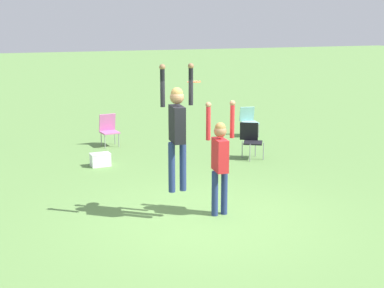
{
  "coord_description": "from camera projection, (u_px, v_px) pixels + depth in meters",
  "views": [
    {
      "loc": [
        -3.89,
        -8.24,
        3.44
      ],
      "look_at": [
        -0.01,
        0.44,
        1.3
      ],
      "focal_mm": 50.0,
      "sensor_mm": 36.0,
      "label": 1
    }
  ],
  "objects": [
    {
      "name": "camping_chair_0",
      "position": [
        251.0,
        138.0,
        13.91
      ],
      "size": [
        0.66,
        0.73,
        0.94
      ],
      "rotation": [
        0.0,
        0.0,
        2.56
      ],
      "color": "gray",
      "rests_on": "ground_plane"
    },
    {
      "name": "camping_chair_2",
      "position": [
        249.0,
        119.0,
        16.7
      ],
      "size": [
        0.54,
        0.59,
        0.91
      ],
      "rotation": [
        0.0,
        0.0,
        2.94
      ],
      "color": "gray",
      "rests_on": "ground_plane"
    },
    {
      "name": "camping_chair_1",
      "position": [
        109.0,
        128.0,
        15.36
      ],
      "size": [
        0.51,
        0.55,
        0.91
      ],
      "rotation": [
        0.0,
        0.0,
        3.22
      ],
      "color": "gray",
      "rests_on": "ground_plane"
    },
    {
      "name": "cooler_box",
      "position": [
        100.0,
        160.0,
        13.2
      ],
      "size": [
        0.48,
        0.31,
        0.32
      ],
      "color": "white",
      "rests_on": "ground_plane"
    },
    {
      "name": "person_jumping",
      "position": [
        177.0,
        124.0,
        9.28
      ],
      "size": [
        0.63,
        0.5,
        2.26
      ],
      "rotation": [
        0.0,
        0.0,
        1.42
      ],
      "color": "navy",
      "rests_on": "ground_plane"
    },
    {
      "name": "frisbee",
      "position": [
        194.0,
        82.0,
        9.34
      ],
      "size": [
        0.24,
        0.24,
        0.03
      ],
      "color": "#E04C23"
    },
    {
      "name": "person_defending",
      "position": [
        220.0,
        156.0,
        9.62
      ],
      "size": [
        0.58,
        0.46,
        2.11
      ],
      "rotation": [
        0.0,
        0.0,
        -1.73
      ],
      "color": "navy",
      "rests_on": "ground_plane"
    },
    {
      "name": "ground_plane",
      "position": [
        202.0,
        219.0,
        9.65
      ],
      "size": [
        120.0,
        120.0,
        0.0
      ],
      "primitive_type": "plane",
      "color": "#608C47"
    }
  ]
}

